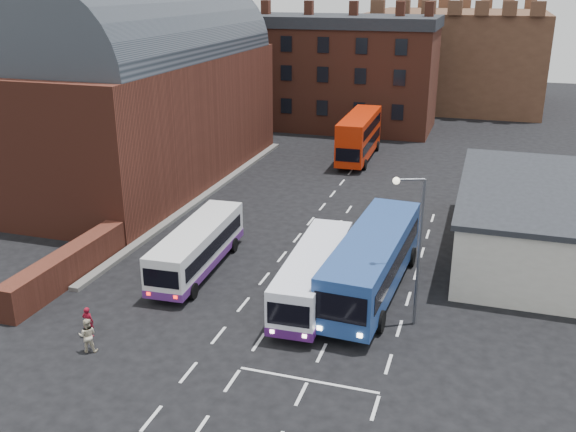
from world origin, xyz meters
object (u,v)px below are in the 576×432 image
(bus_red_double, at_px, (359,136))
(pedestrian_red, at_px, (88,322))
(street_lamp, at_px, (415,238))
(pedestrian_beige, at_px, (88,335))
(bus_blue, at_px, (373,259))
(bus_white_inbound, at_px, (314,272))
(bus_white_outbound, at_px, (198,245))

(bus_red_double, xyz_separation_m, pedestrian_red, (-5.51, -35.11, -1.47))
(street_lamp, height_order, pedestrian_beige, street_lamp)
(bus_blue, distance_m, pedestrian_red, 14.47)
(bus_blue, distance_m, street_lamp, 4.43)
(bus_red_double, bearing_deg, pedestrian_red, 79.90)
(bus_red_double, distance_m, street_lamp, 30.78)
(bus_blue, bearing_deg, pedestrian_beige, 44.01)
(bus_white_inbound, bearing_deg, pedestrian_beige, 41.32)
(bus_red_double, bearing_deg, bus_blue, 101.91)
(bus_white_outbound, relative_size, bus_blue, 0.79)
(bus_white_inbound, xyz_separation_m, street_lamp, (5.08, -1.06, 2.91))
(bus_white_inbound, bearing_deg, bus_blue, -150.03)
(bus_white_outbound, distance_m, street_lamp, 12.96)
(pedestrian_red, bearing_deg, bus_white_inbound, -146.28)
(bus_red_double, bearing_deg, bus_white_inbound, 95.82)
(bus_white_outbound, height_order, street_lamp, street_lamp)
(bus_white_outbound, distance_m, bus_red_double, 27.13)
(bus_red_double, bearing_deg, street_lamp, 105.03)
(bus_white_outbound, distance_m, pedestrian_beige, 9.47)
(street_lamp, bearing_deg, bus_white_outbound, 168.01)
(street_lamp, bearing_deg, bus_blue, 130.48)
(bus_white_outbound, relative_size, pedestrian_beige, 5.97)
(bus_blue, height_order, street_lamp, street_lamp)
(bus_white_outbound, bearing_deg, pedestrian_beige, -98.93)
(pedestrian_red, bearing_deg, street_lamp, -161.09)
(bus_white_inbound, distance_m, pedestrian_red, 11.25)
(bus_white_inbound, xyz_separation_m, pedestrian_beige, (-8.26, -7.83, -0.76))
(bus_white_outbound, distance_m, pedestrian_red, 8.48)
(bus_red_double, relative_size, pedestrian_red, 6.97)
(bus_white_inbound, relative_size, street_lamp, 1.33)
(bus_blue, height_order, pedestrian_red, bus_blue)
(bus_white_outbound, height_order, pedestrian_red, bus_white_outbound)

